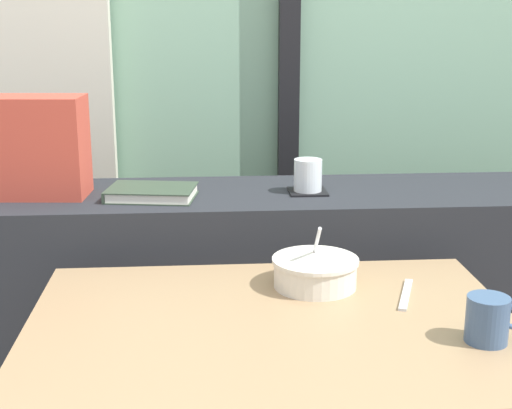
{
  "coord_description": "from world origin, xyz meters",
  "views": [
    {
      "loc": [
        -0.21,
        -1.35,
        1.31
      ],
      "look_at": [
        -0.08,
        0.48,
        0.82
      ],
      "focal_mm": 51.53,
      "sensor_mm": 36.0,
      "label": 1
    }
  ],
  "objects_px": {
    "breakfast_table": "(273,386)",
    "closed_book": "(151,193)",
    "juice_glass": "(308,177)",
    "fork_utensil": "(406,294)",
    "coaster_square": "(308,192)",
    "throw_pillow": "(23,147)",
    "soup_bowl": "(315,272)",
    "ceramic_mug": "(489,319)"
  },
  "relations": [
    {
      "from": "throw_pillow",
      "to": "ceramic_mug",
      "type": "distance_m",
      "value": 1.22
    },
    {
      "from": "breakfast_table",
      "to": "closed_book",
      "type": "distance_m",
      "value": 0.68
    },
    {
      "from": "closed_book",
      "to": "soup_bowl",
      "type": "distance_m",
      "value": 0.55
    },
    {
      "from": "fork_utensil",
      "to": "breakfast_table",
      "type": "bearing_deg",
      "value": -138.38
    },
    {
      "from": "breakfast_table",
      "to": "fork_utensil",
      "type": "relative_size",
      "value": 5.51
    },
    {
      "from": "juice_glass",
      "to": "fork_utensil",
      "type": "distance_m",
      "value": 0.53
    },
    {
      "from": "throw_pillow",
      "to": "soup_bowl",
      "type": "xyz_separation_m",
      "value": [
        0.7,
        -0.44,
        -0.2
      ]
    },
    {
      "from": "soup_bowl",
      "to": "ceramic_mug",
      "type": "bearing_deg",
      "value": -47.59
    },
    {
      "from": "soup_bowl",
      "to": "fork_utensil",
      "type": "height_order",
      "value": "soup_bowl"
    },
    {
      "from": "closed_book",
      "to": "ceramic_mug",
      "type": "height_order",
      "value": "closed_book"
    },
    {
      "from": "breakfast_table",
      "to": "soup_bowl",
      "type": "height_order",
      "value": "soup_bowl"
    },
    {
      "from": "throw_pillow",
      "to": "soup_bowl",
      "type": "bearing_deg",
      "value": -32.19
    },
    {
      "from": "fork_utensil",
      "to": "juice_glass",
      "type": "bearing_deg",
      "value": 125.75
    },
    {
      "from": "coaster_square",
      "to": "closed_book",
      "type": "bearing_deg",
      "value": -176.1
    },
    {
      "from": "ceramic_mug",
      "to": "closed_book",
      "type": "bearing_deg",
      "value": 132.94
    },
    {
      "from": "coaster_square",
      "to": "fork_utensil",
      "type": "xyz_separation_m",
      "value": [
        0.14,
        -0.49,
        -0.1
      ]
    },
    {
      "from": "breakfast_table",
      "to": "coaster_square",
      "type": "distance_m",
      "value": 0.66
    },
    {
      "from": "breakfast_table",
      "to": "fork_utensil",
      "type": "bearing_deg",
      "value": 21.67
    },
    {
      "from": "juice_glass",
      "to": "closed_book",
      "type": "height_order",
      "value": "juice_glass"
    },
    {
      "from": "coaster_square",
      "to": "juice_glass",
      "type": "bearing_deg",
      "value": 0.0
    },
    {
      "from": "soup_bowl",
      "to": "ceramic_mug",
      "type": "relative_size",
      "value": 1.64
    },
    {
      "from": "closed_book",
      "to": "throw_pillow",
      "type": "relative_size",
      "value": 0.76
    },
    {
      "from": "fork_utensil",
      "to": "closed_book",
      "type": "bearing_deg",
      "value": 160.06
    },
    {
      "from": "throw_pillow",
      "to": "coaster_square",
      "type": "bearing_deg",
      "value": -1.43
    },
    {
      "from": "coaster_square",
      "to": "ceramic_mug",
      "type": "bearing_deg",
      "value": -72.52
    },
    {
      "from": "closed_book",
      "to": "ceramic_mug",
      "type": "xyz_separation_m",
      "value": [
        0.64,
        -0.68,
        -0.07
      ]
    },
    {
      "from": "ceramic_mug",
      "to": "breakfast_table",
      "type": "bearing_deg",
      "value": 163.63
    },
    {
      "from": "closed_book",
      "to": "fork_utensil",
      "type": "distance_m",
      "value": 0.73
    },
    {
      "from": "juice_glass",
      "to": "fork_utensil",
      "type": "height_order",
      "value": "juice_glass"
    },
    {
      "from": "breakfast_table",
      "to": "juice_glass",
      "type": "xyz_separation_m",
      "value": [
        0.15,
        0.6,
        0.28
      ]
    },
    {
      "from": "throw_pillow",
      "to": "soup_bowl",
      "type": "relative_size",
      "value": 1.73
    },
    {
      "from": "juice_glass",
      "to": "throw_pillow",
      "type": "distance_m",
      "value": 0.74
    },
    {
      "from": "coaster_square",
      "to": "throw_pillow",
      "type": "relative_size",
      "value": 0.31
    },
    {
      "from": "soup_bowl",
      "to": "ceramic_mug",
      "type": "distance_m",
      "value": 0.39
    },
    {
      "from": "fork_utensil",
      "to": "ceramic_mug",
      "type": "bearing_deg",
      "value": -49.02
    },
    {
      "from": "coaster_square",
      "to": "ceramic_mug",
      "type": "xyz_separation_m",
      "value": [
        0.22,
        -0.71,
        -0.06
      ]
    },
    {
      "from": "breakfast_table",
      "to": "closed_book",
      "type": "xyz_separation_m",
      "value": [
        -0.26,
        0.57,
        0.25
      ]
    },
    {
      "from": "ceramic_mug",
      "to": "soup_bowl",
      "type": "bearing_deg",
      "value": 132.41
    },
    {
      "from": "breakfast_table",
      "to": "soup_bowl",
      "type": "distance_m",
      "value": 0.27
    },
    {
      "from": "breakfast_table",
      "to": "closed_book",
      "type": "relative_size",
      "value": 3.86
    },
    {
      "from": "coaster_square",
      "to": "juice_glass",
      "type": "xyz_separation_m",
      "value": [
        0.0,
        0.0,
        0.04
      ]
    },
    {
      "from": "coaster_square",
      "to": "soup_bowl",
      "type": "bearing_deg",
      "value": -95.74
    }
  ]
}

